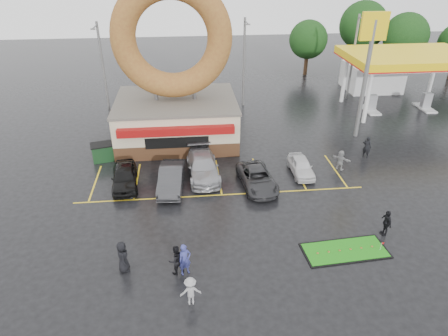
{
  "coord_description": "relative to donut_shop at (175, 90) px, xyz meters",
  "views": [
    {
      "loc": [
        -2.2,
        -19.66,
        14.96
      ],
      "look_at": [
        0.13,
        3.25,
        2.2
      ],
      "focal_mm": 32.0,
      "sensor_mm": 36.0,
      "label": 1
    }
  ],
  "objects": [
    {
      "name": "person_blue",
      "position": [
        0.38,
        -16.88,
        -3.55
      ],
      "size": [
        0.79,
        0.67,
        1.82
      ],
      "primitive_type": "imported",
      "rotation": [
        0.0,
        0.0,
        0.43
      ],
      "color": "navy",
      "rests_on": "ground"
    },
    {
      "name": "car_black",
      "position": [
        -3.75,
        -7.63,
        -3.73
      ],
      "size": [
        2.16,
        4.49,
        1.48
      ],
      "primitive_type": "imported",
      "rotation": [
        0.0,
        0.0,
        0.1
      ],
      "color": "black",
      "rests_on": "ground"
    },
    {
      "name": "person_bystander",
      "position": [
        -2.83,
        -16.32,
        -3.56
      ],
      "size": [
        0.75,
        0.99,
        1.82
      ],
      "primitive_type": "imported",
      "rotation": [
        0.0,
        0.0,
        1.78
      ],
      "color": "black",
      "rests_on": "ground"
    },
    {
      "name": "gas_station",
      "position": [
        23.0,
        7.97,
        -0.77
      ],
      "size": [
        12.3,
        13.65,
        5.9
      ],
      "color": "silver",
      "rests_on": "ground"
    },
    {
      "name": "person_walker_far",
      "position": [
        15.15,
        -5.1,
        -3.55
      ],
      "size": [
        0.79,
        0.77,
        1.83
      ],
      "primitive_type": "imported",
      "rotation": [
        0.0,
        0.0,
        2.43
      ],
      "color": "black",
      "rests_on": "ground"
    },
    {
      "name": "car_dgrey",
      "position": [
        -0.45,
        -8.25,
        -3.69
      ],
      "size": [
        2.0,
        4.79,
        1.54
      ],
      "primitive_type": "imported",
      "rotation": [
        0.0,
        0.0,
        -0.08
      ],
      "color": "#2F2E31",
      "rests_on": "ground"
    },
    {
      "name": "streetlight_right",
      "position": [
        19.0,
        8.95,
        0.32
      ],
      "size": [
        0.4,
        2.21,
        9.0
      ],
      "color": "slate",
      "rests_on": "ground"
    },
    {
      "name": "tree_far_c",
      "position": [
        25.0,
        21.03,
        1.37
      ],
      "size": [
        6.3,
        6.3,
        9.0
      ],
      "color": "#332114",
      "rests_on": "ground"
    },
    {
      "name": "tree_far_d",
      "position": [
        17.0,
        19.03,
        0.07
      ],
      "size": [
        4.9,
        4.9,
        7.0
      ],
      "color": "#332114",
      "rests_on": "ground"
    },
    {
      "name": "car_white",
      "position": [
        9.2,
        -7.19,
        -3.84
      ],
      "size": [
        1.47,
        3.65,
        1.24
      ],
      "primitive_type": "imported",
      "rotation": [
        0.0,
        0.0,
        -0.0
      ],
      "color": "silver",
      "rests_on": "ground"
    },
    {
      "name": "putting_green",
      "position": [
        9.33,
        -16.06,
        -4.43
      ],
      "size": [
        4.9,
        2.39,
        0.6
      ],
      "color": "black",
      "rests_on": "ground"
    },
    {
      "name": "donut_shop",
      "position": [
        0.0,
        0.0,
        0.0
      ],
      "size": [
        10.2,
        8.7,
        13.5
      ],
      "color": "#472B19",
      "rests_on": "ground"
    },
    {
      "name": "person_hoodie",
      "position": [
        0.61,
        -18.94,
        -3.68
      ],
      "size": [
        1.06,
        0.67,
        1.56
      ],
      "primitive_type": "imported",
      "rotation": [
        0.0,
        0.0,
        3.23
      ],
      "color": "gray",
      "rests_on": "ground"
    },
    {
      "name": "car_grey",
      "position": [
        5.6,
        -8.7,
        -3.81
      ],
      "size": [
        2.67,
        4.94,
        1.32
      ],
      "primitive_type": "imported",
      "rotation": [
        0.0,
        0.0,
        0.11
      ],
      "color": "#2F2F32",
      "rests_on": "ground"
    },
    {
      "name": "person_blackjkt",
      "position": [
        -0.09,
        -16.78,
        -3.62
      ],
      "size": [
        1.02,
        0.93,
        1.7
      ],
      "primitive_type": "imported",
      "rotation": [
        0.0,
        0.0,
        3.59
      ],
      "color": "black",
      "rests_on": "ground"
    },
    {
      "name": "car_silver",
      "position": [
        1.86,
        -6.77,
        -3.68
      ],
      "size": [
        2.49,
        5.5,
        1.56
      ],
      "primitive_type": "imported",
      "rotation": [
        0.0,
        0.0,
        0.06
      ],
      "color": "#97969B",
      "rests_on": "ground"
    },
    {
      "name": "streetlight_mid",
      "position": [
        7.0,
        7.95,
        0.32
      ],
      "size": [
        0.4,
        2.21,
        9.0
      ],
      "color": "slate",
      "rests_on": "ground"
    },
    {
      "name": "person_walker_near",
      "position": [
        12.34,
        -6.86,
        -3.67
      ],
      "size": [
        1.4,
        1.33,
        1.59
      ],
      "primitive_type": "imported",
      "rotation": [
        0.0,
        0.0,
        2.41
      ],
      "color": "gray",
      "rests_on": "ground"
    },
    {
      "name": "person_cameraman",
      "position": [
        12.19,
        -14.8,
        -3.64
      ],
      "size": [
        0.45,
        0.99,
        1.65
      ],
      "primitive_type": "imported",
      "rotation": [
        0.0,
        0.0,
        -1.52
      ],
      "color": "black",
      "rests_on": "ground"
    },
    {
      "name": "shell_sign",
      "position": [
        16.0,
        -0.97,
        2.91
      ],
      "size": [
        2.2,
        0.36,
        10.6
      ],
      "color": "slate",
      "rests_on": "ground"
    },
    {
      "name": "dumpster",
      "position": [
        -5.86,
        -3.39,
        -3.81
      ],
      "size": [
        2.03,
        1.59,
        1.3
      ],
      "primitive_type": "cube",
      "rotation": [
        0.0,
        0.0,
        0.24
      ],
      "color": "#163A1B",
      "rests_on": "ground"
    },
    {
      "name": "streetlight_left",
      "position": [
        -7.0,
        6.95,
        0.32
      ],
      "size": [
        0.4,
        2.21,
        9.0
      ],
      "color": "slate",
      "rests_on": "ground"
    },
    {
      "name": "ground",
      "position": [
        3.0,
        -12.97,
        -4.46
      ],
      "size": [
        120.0,
        120.0,
        0.0
      ],
      "primitive_type": "plane",
      "color": "black",
      "rests_on": "ground"
    },
    {
      "name": "tree_far_a",
      "position": [
        29.0,
        17.03,
        0.72
      ],
      "size": [
        5.6,
        5.6,
        8.0
      ],
      "color": "#332114",
      "rests_on": "ground"
    }
  ]
}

